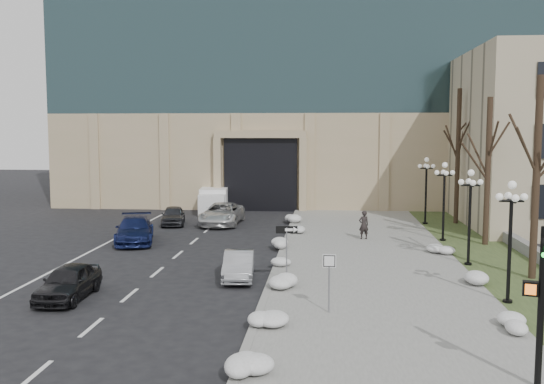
% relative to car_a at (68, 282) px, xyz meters
% --- Properties ---
extents(ground, '(160.00, 160.00, 0.00)m').
position_rel_car_a_xyz_m(ground, '(8.73, -5.31, -0.68)').
color(ground, black).
rests_on(ground, ground).
extents(sidewalk, '(9.00, 40.00, 0.12)m').
position_rel_car_a_xyz_m(sidewalk, '(12.23, 8.69, -0.62)').
color(sidewalk, gray).
rests_on(sidewalk, ground).
extents(curb, '(0.30, 40.00, 0.14)m').
position_rel_car_a_xyz_m(curb, '(7.73, 8.69, -0.61)').
color(curb, gray).
rests_on(curb, ground).
extents(grass_strip, '(4.00, 40.00, 0.10)m').
position_rel_car_a_xyz_m(grass_strip, '(18.73, 8.69, -0.63)').
color(grass_strip, '#344522').
rests_on(grass_strip, ground).
extents(stone_wall, '(0.50, 30.00, 0.70)m').
position_rel_car_a_xyz_m(stone_wall, '(20.73, 10.69, -0.33)').
color(stone_wall, gray).
rests_on(stone_wall, ground).
extents(office_tower, '(40.00, 24.70, 36.00)m').
position_rel_car_a_xyz_m(office_tower, '(6.73, 38.27, 17.81)').
color(office_tower, tan).
rests_on(office_tower, ground).
extents(car_a, '(1.68, 4.03, 1.36)m').
position_rel_car_a_xyz_m(car_a, '(0.00, 0.00, 0.00)').
color(car_a, black).
rests_on(car_a, ground).
extents(car_b, '(1.65, 3.86, 1.24)m').
position_rel_car_a_xyz_m(car_b, '(6.23, 3.78, -0.06)').
color(car_b, '#AAADB1').
rests_on(car_b, ground).
extents(car_c, '(3.40, 5.60, 1.52)m').
position_rel_car_a_xyz_m(car_c, '(-1.18, 11.97, 0.08)').
color(car_c, navy).
rests_on(car_c, ground).
extents(car_d, '(2.69, 5.58, 1.53)m').
position_rel_car_a_xyz_m(car_d, '(2.81, 19.12, 0.08)').
color(car_d, silver).
rests_on(car_d, ground).
extents(car_e, '(2.27, 4.08, 1.31)m').
position_rel_car_a_xyz_m(car_e, '(-0.60, 18.80, -0.02)').
color(car_e, '#323237').
rests_on(car_e, ground).
extents(pedestrian, '(0.73, 0.60, 1.72)m').
position_rel_car_a_xyz_m(pedestrian, '(12.37, 13.67, 0.30)').
color(pedestrian, black).
rests_on(pedestrian, sidewalk).
extents(box_truck, '(2.71, 6.31, 1.95)m').
position_rel_car_a_xyz_m(box_truck, '(1.00, 26.01, 0.26)').
color(box_truck, white).
rests_on(box_truck, ground).
extents(one_way_sign, '(0.97, 0.28, 2.59)m').
position_rel_car_a_xyz_m(one_way_sign, '(8.61, 2.79, 1.45)').
color(one_way_sign, slate).
rests_on(one_way_sign, ground).
extents(keep_sign, '(0.48, 0.08, 2.24)m').
position_rel_car_a_xyz_m(keep_sign, '(10.24, -1.28, 0.97)').
color(keep_sign, slate).
rests_on(keep_sign, ground).
extents(traffic_signal, '(0.73, 0.97, 4.27)m').
position_rel_car_a_xyz_m(traffic_signal, '(15.48, -7.16, 1.44)').
color(traffic_signal, black).
rests_on(traffic_signal, ground).
extents(snow_clump_a, '(1.10, 1.60, 0.36)m').
position_rel_car_a_xyz_m(snow_clump_a, '(8.22, -6.87, -0.38)').
color(snow_clump_a, white).
rests_on(snow_clump_a, sidewalk).
extents(snow_clump_b, '(1.10, 1.60, 0.36)m').
position_rel_car_a_xyz_m(snow_clump_b, '(7.98, -2.85, -0.38)').
color(snow_clump_b, white).
rests_on(snow_clump_b, sidewalk).
extents(snow_clump_c, '(1.10, 1.60, 0.36)m').
position_rel_car_a_xyz_m(snow_clump_c, '(8.38, 1.72, -0.38)').
color(snow_clump_c, white).
rests_on(snow_clump_c, sidewalk).
extents(snow_clump_d, '(1.10, 1.60, 0.36)m').
position_rel_car_a_xyz_m(snow_clump_d, '(7.95, 5.83, -0.38)').
color(snow_clump_d, white).
rests_on(snow_clump_d, sidewalk).
extents(snow_clump_e, '(1.10, 1.60, 0.36)m').
position_rel_car_a_xyz_m(snow_clump_e, '(7.87, 10.52, -0.38)').
color(snow_clump_e, white).
rests_on(snow_clump_e, sidewalk).
extents(snow_clump_f, '(1.10, 1.60, 0.36)m').
position_rel_car_a_xyz_m(snow_clump_f, '(8.24, 15.57, -0.38)').
color(snow_clump_f, white).
rests_on(snow_clump_f, sidewalk).
extents(snow_clump_g, '(1.10, 1.60, 0.36)m').
position_rel_car_a_xyz_m(snow_clump_g, '(7.88, 20.03, -0.38)').
color(snow_clump_g, white).
rests_on(snow_clump_g, sidewalk).
extents(snow_clump_h, '(1.10, 1.60, 0.36)m').
position_rel_car_a_xyz_m(snow_clump_h, '(16.20, -2.73, -0.38)').
color(snow_clump_h, white).
rests_on(snow_clump_h, sidewalk).
extents(snow_clump_i, '(1.10, 1.60, 0.36)m').
position_rel_car_a_xyz_m(snow_clump_i, '(16.25, 3.50, -0.38)').
color(snow_clump_i, white).
rests_on(snow_clump_i, sidewalk).
extents(snow_clump_j, '(1.10, 1.60, 0.36)m').
position_rel_car_a_xyz_m(snow_clump_j, '(16.06, 9.82, -0.38)').
color(snow_clump_j, white).
rests_on(snow_clump_j, sidewalk).
extents(lamppost_a, '(1.18, 1.18, 4.76)m').
position_rel_car_a_xyz_m(lamppost_a, '(17.03, 0.69, 2.39)').
color(lamppost_a, black).
rests_on(lamppost_a, ground).
extents(lamppost_b, '(1.18, 1.18, 4.76)m').
position_rel_car_a_xyz_m(lamppost_b, '(17.03, 7.19, 2.39)').
color(lamppost_b, black).
rests_on(lamppost_b, ground).
extents(lamppost_c, '(1.18, 1.18, 4.76)m').
position_rel_car_a_xyz_m(lamppost_c, '(17.03, 13.69, 2.39)').
color(lamppost_c, black).
rests_on(lamppost_c, ground).
extents(lamppost_d, '(1.18, 1.18, 4.76)m').
position_rel_car_a_xyz_m(lamppost_d, '(17.03, 20.19, 2.39)').
color(lamppost_d, black).
rests_on(lamppost_d, ground).
extents(tree_near, '(3.20, 3.20, 9.00)m').
position_rel_car_a_xyz_m(tree_near, '(19.23, 4.69, 5.15)').
color(tree_near, black).
rests_on(tree_near, ground).
extents(tree_mid, '(3.20, 3.20, 8.50)m').
position_rel_car_a_xyz_m(tree_mid, '(19.23, 12.69, 4.82)').
color(tree_mid, black).
rests_on(tree_mid, ground).
extents(tree_far, '(3.20, 3.20, 9.50)m').
position_rel_car_a_xyz_m(tree_far, '(19.23, 20.69, 5.47)').
color(tree_far, black).
rests_on(tree_far, ground).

